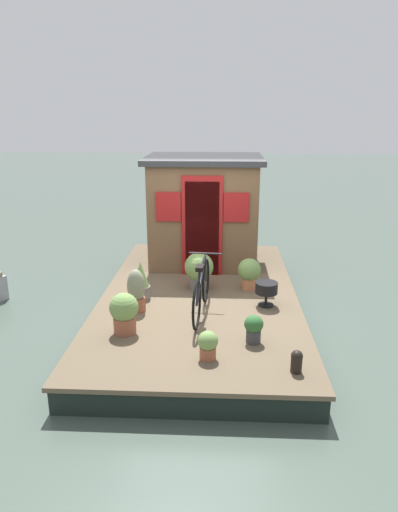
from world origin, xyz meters
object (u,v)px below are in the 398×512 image
Objects in this scene: potted_plant_ivy at (254,328)px; potted_plant_fern at (136,291)px; potted_plant_basil at (208,344)px; potted_plant_sage at (249,272)px; bicycle at (201,290)px; charcoal_grill at (266,289)px; potted_plant_succulent at (141,281)px; potted_plant_rosemary at (199,269)px; potted_plant_thyme at (124,312)px; houseboat_cabin at (204,210)px; mooring_bollard at (297,361)px.

potted_plant_fern is (0.92, 1.68, 0.10)m from potted_plant_ivy.
potted_plant_sage is (2.35, -0.61, 0.11)m from potted_plant_basil.
potted_plant_fern is (0.07, 0.97, -0.07)m from bicycle.
charcoal_grill is (0.35, -0.98, -0.11)m from bicycle.
bicycle is 2.55× the size of potted_plant_fern.
potted_plant_succulent is at bearing 50.72° from potted_plant_ivy.
potted_plant_fern is at bearing 61.31° from potted_plant_ivy.
charcoal_grill is at bearing -122.00° from potted_plant_rosemary.
potted_plant_basil is 0.55× the size of potted_plant_fern.
potted_plant_succulent is (1.83, 1.12, 0.10)m from potted_plant_basil.
potted_plant_thyme is at bearing 123.22° from bicycle.
potted_plant_succulent is (0.46, 0.01, -0.01)m from potted_plant_fern.
houseboat_cabin is 1.85m from potted_plant_sage.
potted_plant_succulent is (1.38, 1.69, 0.09)m from potted_plant_ivy.
potted_plant_thyme is 1.91m from potted_plant_rosemary.
houseboat_cabin reaches higher than potted_plant_ivy.
bicycle is 1.04m from charcoal_grill.
potted_plant_rosemary is (-0.03, 0.84, 0.05)m from potted_plant_sage.
houseboat_cabin is 5.84× the size of potted_plant_ivy.
bicycle is 2.68× the size of potted_plant_succulent.
potted_plant_thyme is 0.91× the size of potted_plant_succulent.
potted_plant_basil is 1.76m from potted_plant_fern.
bicycle is 1.02m from potted_plant_rosemary.
bicycle is 2.95× the size of potted_plant_thyme.
potted_plant_basil is 1.05m from mooring_bollard.
mooring_bollard is at bearing -174.52° from charcoal_grill.
potted_plant_basil is 0.57× the size of potted_plant_rosemary.
bicycle is at bearing 39.77° from potted_plant_ivy.
mooring_bollard is at bearing -103.86° from potted_plant_basil.
bicycle is (-2.54, -0.07, -0.66)m from houseboat_cabin.
houseboat_cabin reaches higher than potted_plant_rosemary.
mooring_bollard is at bearing -147.20° from potted_plant_ivy.
potted_plant_rosemary is (0.95, -0.88, 0.03)m from potted_plant_fern.
bicycle is at bearing -56.78° from potted_plant_thyme.
houseboat_cabin is 3.37× the size of potted_plant_fern.
potted_plant_fern is 0.46m from potted_plant_succulent.
potted_plant_ivy is (-0.85, -0.71, -0.17)m from bicycle.
houseboat_cabin reaches higher than potted_plant_fern.
potted_plant_thyme is 2.22m from charcoal_grill.
potted_plant_thyme is 0.87× the size of potted_plant_fern.
potted_plant_ivy is (-3.39, -0.78, -0.83)m from houseboat_cabin.
potted_plant_fern is (0.73, -0.03, 0.01)m from potted_plant_thyme.
potted_plant_rosemary is (0.49, -0.89, 0.05)m from potted_plant_succulent.
potted_plant_basil is (-0.44, 0.57, -0.02)m from potted_plant_ivy.
potted_plant_succulent is at bearing 61.64° from bicycle.
houseboat_cabin is 4.14× the size of potted_plant_sage.
potted_plant_fern is 1.05× the size of potted_plant_succulent.
bicycle reaches higher than charcoal_grill.
bicycle is at bearing 144.51° from potted_plant_sage.
charcoal_grill is (-0.66, -1.06, -0.07)m from potted_plant_rosemary.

